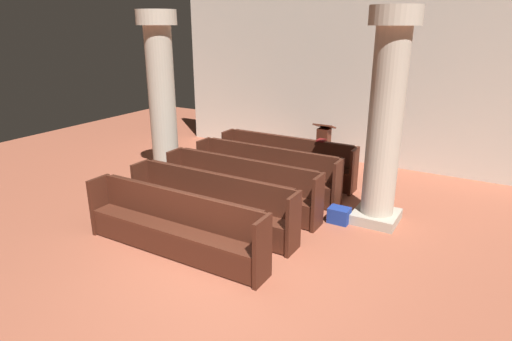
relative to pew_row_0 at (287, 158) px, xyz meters
The scene contains 12 objects.
ground_plane 4.01m from the pew_row_0, 78.19° to the right, with size 19.20×19.20×0.00m, color #AD5B42.
back_wall 2.91m from the pew_row_0, 69.57° to the left, with size 10.00×0.16×4.50m, color beige.
pew_row_0 is the anchor object (origin of this frame).
pew_row_1 0.96m from the pew_row_0, 90.00° to the right, with size 3.17×0.46×0.96m.
pew_row_2 1.91m from the pew_row_0, 90.00° to the right, with size 3.17×0.46×0.96m.
pew_row_3 2.87m from the pew_row_0, 90.00° to the right, with size 3.17×0.47×0.96m.
pew_row_4 3.82m from the pew_row_0, 90.00° to the right, with size 3.17×0.46×0.96m.
pillar_aisle_side 2.96m from the pew_row_0, 25.88° to the right, with size 0.82×0.82×3.62m.
pillar_far_side 3.02m from the pew_row_0, 149.08° to the right, with size 0.82×0.82×3.62m.
lectern 1.40m from the pew_row_0, 76.34° to the left, with size 0.48×0.45×1.08m.
hymn_book 0.89m from the pew_row_0, 13.85° to the left, with size 0.17×0.21×0.03m, color maroon.
kneeler_box_blue 2.39m from the pew_row_0, 40.27° to the right, with size 0.36×0.27×0.28m, color navy.
Camera 1 is at (3.22, -4.37, 3.34)m, focal length 30.18 mm.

